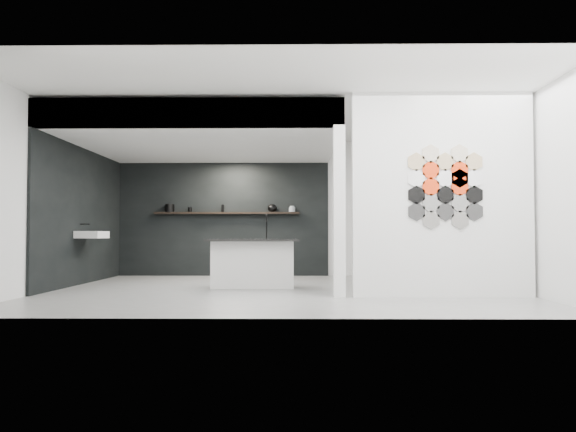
# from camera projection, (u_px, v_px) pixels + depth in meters

# --- Properties ---
(floor) EXTENTS (7.00, 6.00, 0.01)m
(floor) POSITION_uv_depth(u_px,v_px,m) (281.00, 290.00, 8.65)
(floor) COLOR slate
(partition_panel) EXTENTS (2.45, 0.15, 2.80)m
(partition_panel) POSITION_uv_depth(u_px,v_px,m) (442.00, 194.00, 7.67)
(partition_panel) COLOR silver
(partition_panel) RESTS_ON floor
(bay_clad_back) EXTENTS (4.40, 0.04, 2.35)m
(bay_clad_back) POSITION_uv_depth(u_px,v_px,m) (223.00, 219.00, 11.68)
(bay_clad_back) COLOR black
(bay_clad_back) RESTS_ON floor
(bay_clad_left) EXTENTS (0.04, 4.00, 2.35)m
(bay_clad_left) POSITION_uv_depth(u_px,v_px,m) (83.00, 216.00, 9.74)
(bay_clad_left) COLOR black
(bay_clad_left) RESTS_ON floor
(bulkhead) EXTENTS (4.40, 4.00, 0.40)m
(bulkhead) POSITION_uv_depth(u_px,v_px,m) (208.00, 137.00, 9.76)
(bulkhead) COLOR silver
(bulkhead) RESTS_ON corner_column
(corner_column) EXTENTS (0.16, 0.16, 2.35)m
(corner_column) POSITION_uv_depth(u_px,v_px,m) (339.00, 211.00, 7.68)
(corner_column) COLOR silver
(corner_column) RESTS_ON floor
(fascia_beam) EXTENTS (4.40, 0.16, 0.40)m
(fascia_beam) POSITION_uv_depth(u_px,v_px,m) (187.00, 113.00, 7.84)
(fascia_beam) COLOR silver
(fascia_beam) RESTS_ON corner_column
(wall_basin) EXTENTS (0.40, 0.60, 0.12)m
(wall_basin) POSITION_uv_depth(u_px,v_px,m) (92.00, 235.00, 9.52)
(wall_basin) COLOR silver
(wall_basin) RESTS_ON bay_clad_left
(display_shelf) EXTENTS (3.00, 0.15, 0.04)m
(display_shelf) POSITION_uv_depth(u_px,v_px,m) (227.00, 213.00, 11.58)
(display_shelf) COLOR black
(display_shelf) RESTS_ON bay_clad_back
(kitchen_island) EXTENTS (1.49, 0.69, 1.19)m
(kitchen_island) POSITION_uv_depth(u_px,v_px,m) (253.00, 263.00, 8.98)
(kitchen_island) COLOR silver
(kitchen_island) RESTS_ON floor
(stockpot) EXTENTS (0.20, 0.20, 0.16)m
(stockpot) POSITION_uv_depth(u_px,v_px,m) (170.00, 208.00, 11.59)
(stockpot) COLOR black
(stockpot) RESTS_ON display_shelf
(kettle) EXTENTS (0.20, 0.20, 0.16)m
(kettle) POSITION_uv_depth(u_px,v_px,m) (272.00, 208.00, 11.57)
(kettle) COLOR black
(kettle) RESTS_ON display_shelf
(glass_bowl) EXTENTS (0.14, 0.14, 0.09)m
(glass_bowl) POSITION_uv_depth(u_px,v_px,m) (292.00, 210.00, 11.56)
(glass_bowl) COLOR gray
(glass_bowl) RESTS_ON display_shelf
(glass_vase) EXTENTS (0.11, 0.11, 0.12)m
(glass_vase) POSITION_uv_depth(u_px,v_px,m) (292.00, 209.00, 11.56)
(glass_vase) COLOR gray
(glass_vase) RESTS_ON display_shelf
(bottle_dark) EXTENTS (0.07, 0.07, 0.15)m
(bottle_dark) POSITION_uv_depth(u_px,v_px,m) (223.00, 208.00, 11.58)
(bottle_dark) COLOR black
(bottle_dark) RESTS_ON display_shelf
(utensil_cup) EXTENTS (0.10, 0.10, 0.10)m
(utensil_cup) POSITION_uv_depth(u_px,v_px,m) (190.00, 210.00, 11.59)
(utensil_cup) COLOR black
(utensil_cup) RESTS_ON display_shelf
(hex_tile_cluster) EXTENTS (1.04, 0.02, 1.16)m
(hex_tile_cluster) POSITION_uv_depth(u_px,v_px,m) (446.00, 186.00, 7.59)
(hex_tile_cluster) COLOR #2D2D2D
(hex_tile_cluster) RESTS_ON partition_panel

